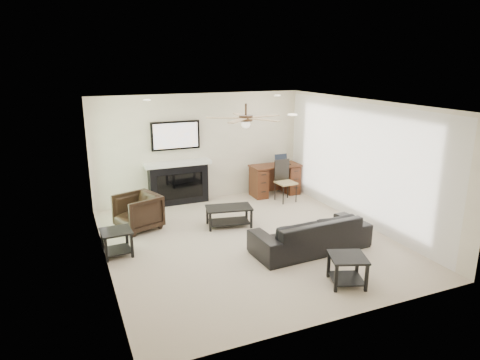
{
  "coord_description": "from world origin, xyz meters",
  "views": [
    {
      "loc": [
        -2.99,
        -6.68,
        3.21
      ],
      "look_at": [
        0.03,
        0.43,
        1.05
      ],
      "focal_mm": 32.0,
      "sensor_mm": 36.0,
      "label": 1
    }
  ],
  "objects_px": {
    "sofa": "(311,233)",
    "fireplace_unit": "(178,163)",
    "desk": "(275,180)",
    "coffee_table": "(229,216)",
    "armchair": "(138,212)"
  },
  "relations": [
    {
      "from": "sofa",
      "to": "coffee_table",
      "type": "height_order",
      "value": "sofa"
    },
    {
      "from": "coffee_table",
      "to": "desk",
      "type": "distance_m",
      "value": 2.36
    },
    {
      "from": "coffee_table",
      "to": "desk",
      "type": "xyz_separation_m",
      "value": [
        1.81,
        1.5,
        0.18
      ]
    },
    {
      "from": "coffee_table",
      "to": "sofa",
      "type": "bearing_deg",
      "value": -49.93
    },
    {
      "from": "armchair",
      "to": "coffee_table",
      "type": "height_order",
      "value": "armchair"
    },
    {
      "from": "fireplace_unit",
      "to": "desk",
      "type": "distance_m",
      "value": 2.44
    },
    {
      "from": "desk",
      "to": "sofa",
      "type": "bearing_deg",
      "value": -106.41
    },
    {
      "from": "armchair",
      "to": "coffee_table",
      "type": "xyz_separation_m",
      "value": [
        1.7,
        -0.55,
        -0.15
      ]
    },
    {
      "from": "desk",
      "to": "coffee_table",
      "type": "bearing_deg",
      "value": -140.42
    },
    {
      "from": "fireplace_unit",
      "to": "desk",
      "type": "xyz_separation_m",
      "value": [
        2.36,
        -0.27,
        -0.57
      ]
    },
    {
      "from": "armchair",
      "to": "desk",
      "type": "xyz_separation_m",
      "value": [
        3.51,
        0.95,
        0.03
      ]
    },
    {
      "from": "armchair",
      "to": "desk",
      "type": "height_order",
      "value": "desk"
    },
    {
      "from": "sofa",
      "to": "coffee_table",
      "type": "xyz_separation_m",
      "value": [
        -0.9,
        1.6,
        -0.11
      ]
    },
    {
      "from": "coffee_table",
      "to": "armchair",
      "type": "bearing_deg",
      "value": 172.78
    },
    {
      "from": "sofa",
      "to": "fireplace_unit",
      "type": "xyz_separation_m",
      "value": [
        -1.44,
        3.36,
        0.65
      ]
    }
  ]
}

